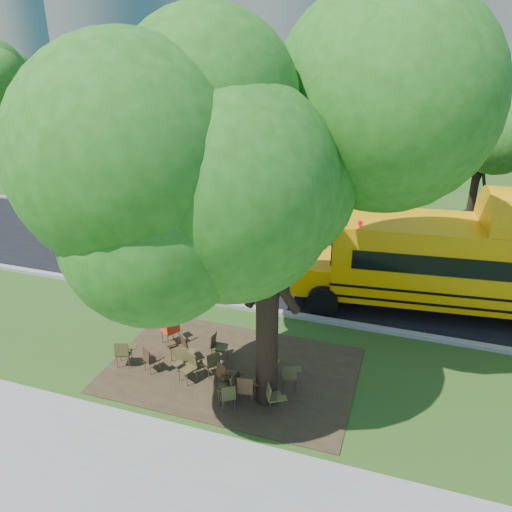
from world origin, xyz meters
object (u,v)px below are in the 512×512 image
(school_bus, at_px, (511,266))
(chair_12, at_px, (269,360))
(chair_6, at_px, (231,385))
(chair_15, at_px, (247,387))
(chair_13, at_px, (290,374))
(bg_car_red, at_px, (136,218))
(chair_2, at_px, (184,356))
(pedestrian_b, at_px, (35,174))
(chair_0, at_px, (124,351))
(chair_4, at_px, (226,374))
(pedestrian_a, at_px, (38,181))
(bg_car_silver, at_px, (84,200))
(chair_1, at_px, (150,358))
(chair_7, at_px, (273,395))
(chair_8, at_px, (172,328))
(black_car, at_px, (117,238))
(chair_9, at_px, (180,346))
(chair_3, at_px, (188,365))
(chair_5, at_px, (232,383))
(chair_14, at_px, (229,394))
(main_tree, at_px, (269,178))
(chair_11, at_px, (213,361))

(school_bus, bearing_deg, chair_12, -145.14)
(chair_6, bearing_deg, chair_15, -75.92)
(chair_13, relative_size, bg_car_red, 0.16)
(chair_2, bearing_deg, pedestrian_b, 124.45)
(chair_2, relative_size, chair_6, 0.85)
(chair_0, bearing_deg, chair_13, -11.07)
(chair_4, bearing_deg, chair_15, 5.37)
(chair_6, distance_m, pedestrian_a, 23.49)
(bg_car_silver, height_order, bg_car_red, bg_car_red)
(school_bus, height_order, chair_13, school_bus)
(chair_1, bearing_deg, chair_2, 52.14)
(chair_7, bearing_deg, chair_6, -116.17)
(chair_1, xyz_separation_m, chair_13, (3.95, 0.51, 0.01))
(chair_4, bearing_deg, chair_0, -148.69)
(chair_8, bearing_deg, black_car, 76.32)
(chair_0, bearing_deg, chair_9, 9.54)
(chair_3, height_order, chair_12, chair_3)
(pedestrian_b, bearing_deg, chair_0, -4.74)
(black_car, relative_size, pedestrian_b, 2.21)
(chair_1, relative_size, chair_5, 0.98)
(bg_car_silver, bearing_deg, chair_5, -142.42)
(pedestrian_b, bearing_deg, chair_15, 0.57)
(chair_8, xyz_separation_m, chair_12, (3.30, -0.52, -0.08))
(chair_15, xyz_separation_m, pedestrian_b, (-20.04, 15.69, 0.29))
(black_car, bearing_deg, chair_1, -132.31)
(chair_8, height_order, chair_14, chair_8)
(chair_14, bearing_deg, chair_1, 129.72)
(chair_3, distance_m, black_car, 10.33)
(chair_9, bearing_deg, pedestrian_a, 0.53)
(chair_0, xyz_separation_m, chair_3, (2.03, 0.00, -0.01))
(main_tree, distance_m, chair_13, 5.54)
(chair_3, distance_m, chair_14, 1.68)
(chair_11, bearing_deg, chair_1, 145.65)
(chair_5, bearing_deg, chair_11, -51.91)
(main_tree, bearing_deg, chair_5, -165.17)
(main_tree, height_order, chair_5, main_tree)
(chair_4, xyz_separation_m, pedestrian_a, (-18.10, 14.14, 0.25))
(chair_3, height_order, bg_car_silver, bg_car_silver)
(chair_1, distance_m, chair_15, 3.09)
(chair_3, relative_size, chair_9, 0.96)
(chair_2, relative_size, pedestrian_a, 0.52)
(school_bus, bearing_deg, pedestrian_a, 157.62)
(bg_car_red, bearing_deg, chair_5, -161.21)
(chair_0, height_order, chair_15, chair_15)
(chair_12, xyz_separation_m, bg_car_red, (-9.68, 9.03, 0.17))
(school_bus, bearing_deg, chair_6, -141.09)
(school_bus, distance_m, chair_14, 10.42)
(chair_0, distance_m, chair_1, 0.85)
(chair_12, relative_size, pedestrian_a, 0.53)
(chair_3, xyz_separation_m, chair_15, (1.87, -0.45, 0.04))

